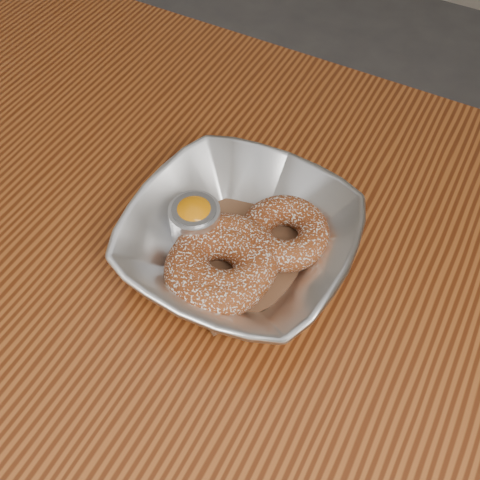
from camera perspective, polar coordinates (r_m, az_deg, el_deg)
The scene contains 8 objects.
ground_plane at distance 1.29m, azimuth -3.64°, elevation -21.06°, with size 4.00×4.00×0.00m, color #565659.
table at distance 0.69m, azimuth -6.40°, elevation -6.45°, with size 1.20×0.80×0.75m.
serving_bowl at distance 0.58m, azimuth 0.00°, elevation -0.08°, with size 0.23×0.23×0.06m, color silver.
parchment at distance 0.60m, azimuth 0.00°, elevation -1.20°, with size 0.14×0.14×0.00m, color brown.
donut_back at distance 0.59m, azimuth 4.57°, elevation 0.75°, with size 0.09×0.09×0.03m, color brown.
donut_front at distance 0.56m, azimuth -2.31°, elevation -3.06°, with size 0.11×0.11×0.04m, color brown.
donut_extra at distance 0.57m, azimuth -1.53°, elevation -1.99°, with size 0.11×0.11×0.04m, color brown.
ramekin at distance 0.59m, azimuth -4.57°, elevation 1.85°, with size 0.05×0.05×0.06m.
Camera 1 is at (0.23, -0.27, 1.25)m, focal length 42.00 mm.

